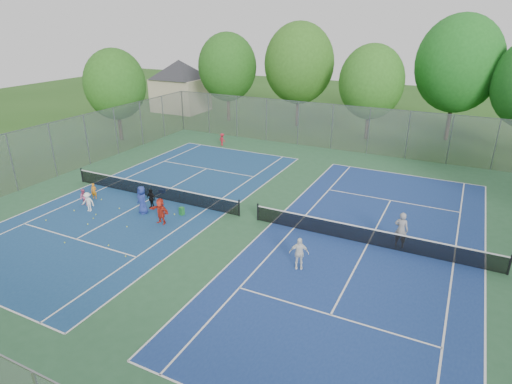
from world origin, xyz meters
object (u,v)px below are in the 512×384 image
ball_hopper (182,211)px  net_right (369,237)px  net_left (153,191)px  instructor (401,230)px  ball_crate (162,191)px

ball_hopper → net_right: bearing=7.3°
net_left → instructor: 15.49m
ball_hopper → instructor: (12.24, 1.89, 0.71)m
ball_hopper → instructor: 12.40m
net_right → instructor: instructor is taller
ball_hopper → instructor: instructor is taller
net_left → ball_hopper: 3.53m
net_right → ball_hopper: net_right is taller
ball_crate → instructor: size_ratio=0.17×
net_left → ball_crate: size_ratio=39.61×
net_left → net_right: bearing=0.0°
net_right → net_left: bearing=180.0°
net_left → net_right: same height
net_left → ball_crate: net_left is taller
net_left → instructor: instructor is taller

